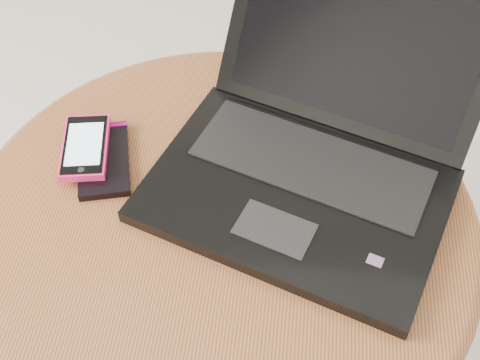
# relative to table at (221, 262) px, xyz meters

# --- Properties ---
(table) EXTENTS (0.63, 0.63, 0.50)m
(table) POSITION_rel_table_xyz_m (0.00, 0.00, 0.00)
(table) COLOR #602D14
(table) RESTS_ON ground
(laptop) EXTENTS (0.45, 0.45, 0.20)m
(laptop) POSITION_rel_table_xyz_m (0.11, 0.08, 0.15)
(laptop) COLOR black
(laptop) RESTS_ON table
(phone_black) EXTENTS (0.09, 0.13, 0.01)m
(phone_black) POSITION_rel_table_xyz_m (-0.16, 0.07, 0.11)
(phone_black) COLOR black
(phone_black) RESTS_ON table
(phone_pink) EXTENTS (0.07, 0.11, 0.01)m
(phone_pink) POSITION_rel_table_xyz_m (-0.18, 0.07, 0.12)
(phone_pink) COLOR #F3236E
(phone_pink) RESTS_ON phone_black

